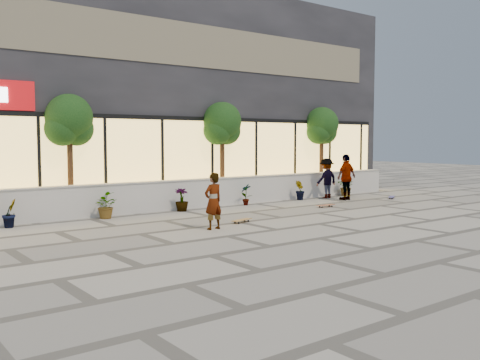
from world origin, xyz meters
TOP-DOWN VIEW (x-y plane):
  - ground at (0.00, 0.00)m, footprint 80.00×80.00m
  - planter_wall at (0.00, 7.00)m, footprint 22.00×0.42m
  - retail_building at (-0.00, 12.49)m, footprint 24.00×9.17m
  - shrub_b at (-5.70, 6.45)m, footprint 0.57×0.57m
  - shrub_c at (-2.90, 6.45)m, footprint 0.68×0.77m
  - shrub_d at (-0.10, 6.45)m, footprint 0.64×0.64m
  - shrub_e at (2.70, 6.45)m, footprint 0.46×0.35m
  - shrub_f at (5.50, 6.45)m, footprint 0.55×0.57m
  - shrub_g at (8.30, 6.45)m, footprint 0.77×0.84m
  - tree_midwest at (-3.50, 7.70)m, footprint 1.60×1.50m
  - tree_mideast at (2.50, 7.70)m, footprint 1.60×1.50m
  - tree_east at (8.00, 7.70)m, footprint 1.60×1.50m
  - skater_center at (-1.35, 2.72)m, footprint 0.60×0.43m
  - skater_right_near at (7.00, 5.33)m, footprint 1.13×0.56m
  - skater_right_far at (6.87, 6.30)m, footprint 1.09×0.64m
  - skateboard_center at (-0.01, 3.19)m, footprint 0.81×0.42m
  - skateboard_right_near at (4.63, 4.20)m, footprint 0.77×0.26m
  - skateboard_right_far at (8.93, 4.53)m, footprint 0.74×0.55m

SIDE VIEW (x-z plane):
  - ground at x=0.00m, z-range 0.00..0.00m
  - skateboard_right_far at x=8.93m, z-range 0.03..0.12m
  - skateboard_right_near at x=4.63m, z-range 0.03..0.12m
  - skateboard_center at x=-0.01m, z-range 0.03..0.13m
  - shrub_b at x=-5.70m, z-range 0.00..0.81m
  - shrub_c at x=-2.90m, z-range 0.00..0.81m
  - shrub_d at x=-0.10m, z-range 0.00..0.81m
  - shrub_e at x=2.70m, z-range 0.00..0.81m
  - shrub_f at x=5.50m, z-range 0.00..0.81m
  - shrub_g at x=8.30m, z-range 0.00..0.81m
  - planter_wall at x=0.00m, z-range 0.00..1.04m
  - skater_center at x=-1.35m, z-range 0.00..1.56m
  - skater_right_far at x=6.87m, z-range 0.00..1.67m
  - skater_right_near at x=7.00m, z-range 0.00..1.87m
  - tree_midwest at x=-3.50m, z-range 1.03..4.94m
  - tree_mideast at x=2.50m, z-range 1.03..4.94m
  - tree_east at x=8.00m, z-range 1.03..4.94m
  - retail_building at x=0.00m, z-range 0.00..8.50m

